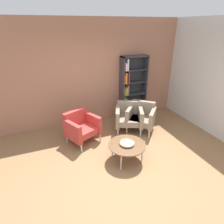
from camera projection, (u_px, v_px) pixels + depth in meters
The scene contains 9 objects.
ground_plane at pixel (123, 171), 3.89m from camera, with size 8.32×8.32×0.00m, color olive.
brick_back_panel at pixel (88, 74), 5.35m from camera, with size 6.40×0.12×2.90m, color #A87056.
plaster_right_partition at pixel (219, 80), 4.75m from camera, with size 0.12×5.20×2.90m, color silver.
bookshelf_tall at pixel (131, 89), 5.82m from camera, with size 0.80×0.30×1.90m.
coffee_table_low at pixel (127, 146), 4.06m from camera, with size 0.80×0.80×0.40m.
decorative_bowl at pixel (127, 143), 4.03m from camera, with size 0.32×0.32×0.05m.
armchair_near_window at pixel (129, 116), 5.24m from camera, with size 0.91×0.88×0.78m.
armchair_corner_red at pixel (81, 127), 4.72m from camera, with size 0.91×0.89×0.78m.
armchair_spare_guest at pixel (141, 116), 5.25m from camera, with size 0.95×0.95×0.78m.
Camera 1 is at (-1.34, -2.72, 2.72)m, focal length 30.72 mm.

